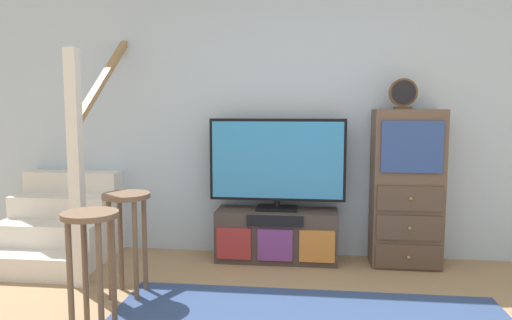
# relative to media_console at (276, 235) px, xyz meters

# --- Properties ---
(back_wall) EXTENTS (6.40, 0.12, 2.70)m
(back_wall) POSITION_rel_media_console_xyz_m (0.30, 0.27, 1.12)
(back_wall) COLOR #A8BCD1
(back_wall) RESTS_ON ground_plane
(media_console) EXTENTS (1.07, 0.38, 0.46)m
(media_console) POSITION_rel_media_console_xyz_m (0.00, 0.00, 0.00)
(media_console) COLOR #423833
(media_console) RESTS_ON ground_plane
(television) EXTENTS (1.21, 0.22, 0.81)m
(television) POSITION_rel_media_console_xyz_m (-0.00, 0.02, 0.66)
(television) COLOR black
(television) RESTS_ON media_console
(side_cabinet) EXTENTS (0.58, 0.38, 1.35)m
(side_cabinet) POSITION_rel_media_console_xyz_m (1.12, 0.01, 0.45)
(side_cabinet) COLOR brown
(side_cabinet) RESTS_ON ground_plane
(desk_clock) EXTENTS (0.23, 0.08, 0.26)m
(desk_clock) POSITION_rel_media_console_xyz_m (1.06, -0.00, 1.25)
(desk_clock) COLOR #4C3823
(desk_clock) RESTS_ON side_cabinet
(staircase) EXTENTS (1.00, 1.36, 2.20)m
(staircase) POSITION_rel_media_console_xyz_m (-1.94, 0.01, 0.14)
(staircase) COLOR silver
(staircase) RESTS_ON ground_plane
(bar_stool_near) EXTENTS (0.34, 0.34, 0.74)m
(bar_stool_near) POSITION_rel_media_console_xyz_m (-1.02, -1.46, 0.32)
(bar_stool_near) COLOR brown
(bar_stool_near) RESTS_ON ground_plane
(bar_stool_far) EXTENTS (0.34, 0.34, 0.75)m
(bar_stool_far) POSITION_rel_media_console_xyz_m (-1.01, -0.92, 0.33)
(bar_stool_far) COLOR brown
(bar_stool_far) RESTS_ON ground_plane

